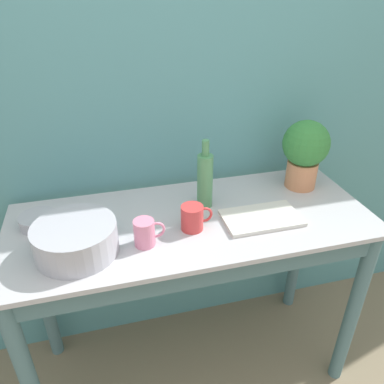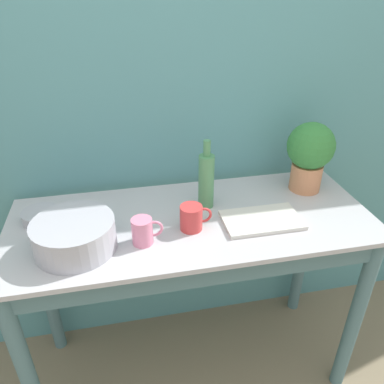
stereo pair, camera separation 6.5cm
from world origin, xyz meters
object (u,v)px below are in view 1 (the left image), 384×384
(potted_plant, at_px, (305,150))
(bowl_wash_large, at_px, (76,239))
(mug_pink, at_px, (145,233))
(tray_board, at_px, (261,218))
(bottle_tall, at_px, (205,180))
(bowl_small_steel, at_px, (38,220))
(mug_red, at_px, (193,218))

(potted_plant, height_order, bowl_wash_large, potted_plant)
(bowl_wash_large, relative_size, mug_pink, 2.52)
(mug_pink, relative_size, tray_board, 0.37)
(potted_plant, xyz_separation_m, bottle_tall, (-0.46, -0.05, -0.05))
(potted_plant, xyz_separation_m, bowl_wash_large, (-0.97, -0.23, -0.12))
(tray_board, bearing_deg, potted_plant, 36.74)
(mug_pink, distance_m, tray_board, 0.46)
(bowl_small_steel, height_order, tray_board, bowl_small_steel)
(bowl_wash_large, height_order, bottle_tall, bottle_tall)
(bowl_wash_large, height_order, mug_pink, bowl_wash_large)
(mug_pink, bearing_deg, tray_board, 4.77)
(bottle_tall, bearing_deg, mug_red, -121.24)
(mug_red, height_order, mug_pink, mug_pink)
(potted_plant, bearing_deg, tray_board, -143.26)
(mug_pink, xyz_separation_m, tray_board, (0.46, 0.04, -0.04))
(potted_plant, relative_size, mug_red, 2.53)
(mug_pink, bearing_deg, mug_red, 15.15)
(bowl_wash_large, bearing_deg, tray_board, 1.85)
(potted_plant, relative_size, tray_board, 1.02)
(mug_red, height_order, tray_board, mug_red)
(bowl_wash_large, distance_m, mug_pink, 0.23)
(bowl_wash_large, distance_m, bottle_tall, 0.54)
(bowl_wash_large, height_order, bowl_small_steel, bowl_wash_large)
(mug_red, relative_size, bowl_small_steel, 0.86)
(potted_plant, relative_size, bottle_tall, 1.06)
(bowl_wash_large, height_order, mug_red, bowl_wash_large)
(bottle_tall, height_order, mug_pink, bottle_tall)
(mug_pink, bearing_deg, bowl_wash_large, 176.10)
(mug_red, distance_m, mug_pink, 0.19)
(bowl_small_steel, bearing_deg, bowl_wash_large, -54.75)
(bowl_wash_large, relative_size, bottle_tall, 0.98)
(bowl_small_steel, bearing_deg, potted_plant, 1.47)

